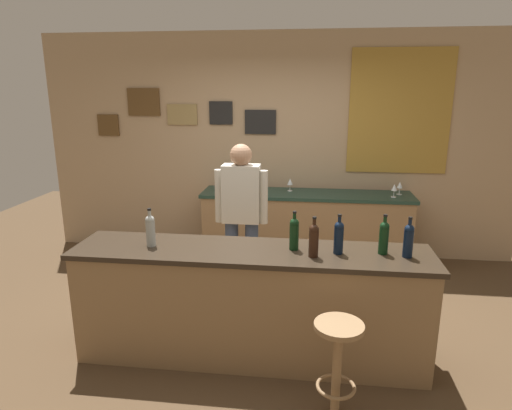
# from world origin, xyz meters

# --- Properties ---
(ground_plane) EXTENTS (10.00, 10.00, 0.00)m
(ground_plane) POSITION_xyz_m (0.00, 0.00, 0.00)
(ground_plane) COLOR #4C3823
(back_wall) EXTENTS (6.00, 0.09, 2.80)m
(back_wall) POSITION_xyz_m (0.04, 2.03, 1.42)
(back_wall) COLOR tan
(back_wall) RESTS_ON ground_plane
(bar_counter) EXTENTS (2.78, 0.60, 0.92)m
(bar_counter) POSITION_xyz_m (0.00, -0.40, 0.46)
(bar_counter) COLOR olive
(bar_counter) RESTS_ON ground_plane
(side_counter) EXTENTS (2.53, 0.56, 0.90)m
(side_counter) POSITION_xyz_m (0.40, 1.65, 0.45)
(side_counter) COLOR olive
(side_counter) RESTS_ON ground_plane
(bartender) EXTENTS (0.52, 0.21, 1.62)m
(bartender) POSITION_xyz_m (-0.22, 0.52, 0.94)
(bartender) COLOR #384766
(bartender) RESTS_ON ground_plane
(bar_stool) EXTENTS (0.32, 0.32, 0.68)m
(bar_stool) POSITION_xyz_m (0.65, -1.02, 0.46)
(bar_stool) COLOR olive
(bar_stool) RESTS_ON ground_plane
(wine_bottle_a) EXTENTS (0.07, 0.07, 0.31)m
(wine_bottle_a) POSITION_xyz_m (-0.79, -0.41, 1.06)
(wine_bottle_a) COLOR #999E99
(wine_bottle_a) RESTS_ON bar_counter
(wine_bottle_b) EXTENTS (0.07, 0.07, 0.31)m
(wine_bottle_b) POSITION_xyz_m (0.33, -0.35, 1.06)
(wine_bottle_b) COLOR black
(wine_bottle_b) RESTS_ON bar_counter
(wine_bottle_c) EXTENTS (0.07, 0.07, 0.31)m
(wine_bottle_c) POSITION_xyz_m (0.48, -0.49, 1.06)
(wine_bottle_c) COLOR black
(wine_bottle_c) RESTS_ON bar_counter
(wine_bottle_d) EXTENTS (0.07, 0.07, 0.31)m
(wine_bottle_d) POSITION_xyz_m (0.66, -0.40, 1.06)
(wine_bottle_d) COLOR black
(wine_bottle_d) RESTS_ON bar_counter
(wine_bottle_e) EXTENTS (0.07, 0.07, 0.31)m
(wine_bottle_e) POSITION_xyz_m (1.00, -0.36, 1.06)
(wine_bottle_e) COLOR black
(wine_bottle_e) RESTS_ON bar_counter
(wine_bottle_f) EXTENTS (0.07, 0.07, 0.31)m
(wine_bottle_f) POSITION_xyz_m (1.16, -0.41, 1.06)
(wine_bottle_f) COLOR black
(wine_bottle_f) RESTS_ON bar_counter
(wine_glass_a) EXTENTS (0.07, 0.07, 0.16)m
(wine_glass_a) POSITION_xyz_m (0.20, 1.74, 1.01)
(wine_glass_a) COLOR silver
(wine_glass_a) RESTS_ON side_counter
(wine_glass_b) EXTENTS (0.07, 0.07, 0.16)m
(wine_glass_b) POSITION_xyz_m (1.41, 1.56, 1.01)
(wine_glass_b) COLOR silver
(wine_glass_b) RESTS_ON side_counter
(wine_glass_c) EXTENTS (0.07, 0.07, 0.16)m
(wine_glass_c) POSITION_xyz_m (1.50, 1.71, 1.01)
(wine_glass_c) COLOR silver
(wine_glass_c) RESTS_ON side_counter
(coffee_mug) EXTENTS (0.12, 0.08, 0.09)m
(coffee_mug) POSITION_xyz_m (-0.37, 1.72, 0.95)
(coffee_mug) COLOR #B2332D
(coffee_mug) RESTS_ON side_counter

